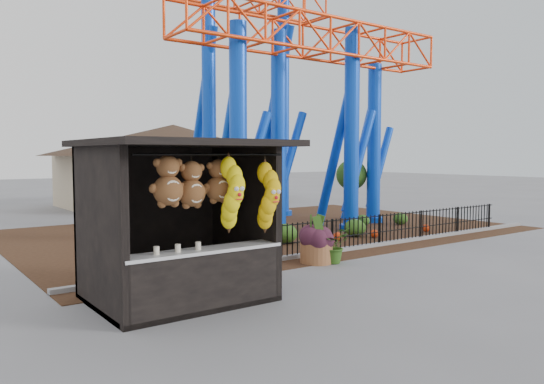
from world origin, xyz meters
TOP-DOWN VIEW (x-y plane):
  - ground at (0.00, 0.00)m, footprint 120.00×120.00m
  - mulch_bed at (4.00, 8.00)m, footprint 18.00×12.00m
  - curb at (4.00, 3.00)m, footprint 18.00×0.18m
  - prize_booth at (-2.99, 0.88)m, footprint 3.50×3.40m
  - picket_fence at (4.90, 3.00)m, footprint 12.20×0.06m
  - roller_coaster at (5.12, 8.23)m, footprint 11.00×6.37m
  - terracotta_planter at (1.52, 2.23)m, footprint 0.93×0.93m
  - planter_foliage at (1.52, 2.23)m, footprint 0.70×0.70m
  - potted_plant at (1.87, 1.97)m, footprint 0.91×0.81m
  - landscaping at (4.51, 5.79)m, footprint 8.83×3.24m
  - pavilion at (6.00, 20.00)m, footprint 15.00×15.00m

SIDE VIEW (x-z plane):
  - ground at x=0.00m, z-range 0.00..0.00m
  - mulch_bed at x=4.00m, z-range 0.00..0.02m
  - curb at x=4.00m, z-range 0.00..0.12m
  - terracotta_planter at x=1.52m, z-range 0.00..0.54m
  - landscaping at x=4.51m, z-range -0.05..0.70m
  - potted_plant at x=1.87m, z-range 0.00..0.94m
  - picket_fence at x=4.90m, z-range 0.00..1.00m
  - planter_foliage at x=1.52m, z-range 0.54..1.18m
  - prize_booth at x=-2.99m, z-range -0.01..3.11m
  - pavilion at x=6.00m, z-range 0.67..5.47m
  - roller_coaster at x=5.12m, z-range 1.03..11.85m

